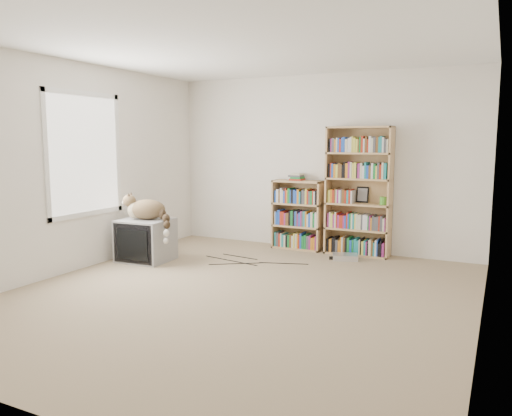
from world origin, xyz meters
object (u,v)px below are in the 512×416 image
at_px(dvd_player, 345,257).
at_px(crt_tv, 146,240).
at_px(cat, 150,212).
at_px(bookcase_tall, 359,194).
at_px(bookcase_short, 298,217).

bearing_deg(dvd_player, crt_tv, -171.87).
distance_m(cat, dvd_player, 2.63).
height_order(cat, dvd_player, cat).
bearing_deg(bookcase_tall, dvd_player, -98.64).
bearing_deg(cat, bookcase_tall, 12.55).
xyz_separation_m(cat, bookcase_short, (1.44, 1.59, -0.18)).
relative_size(crt_tv, cat, 0.83).
xyz_separation_m(crt_tv, bookcase_short, (1.51, 1.59, 0.19)).
distance_m(bookcase_tall, dvd_player, 0.89).
height_order(bookcase_tall, bookcase_short, bookcase_tall).
distance_m(crt_tv, bookcase_short, 2.20).
bearing_deg(cat, bookcase_short, 25.97).
xyz_separation_m(bookcase_tall, dvd_player, (-0.06, -0.39, -0.80)).
relative_size(cat, bookcase_tall, 0.45).
bearing_deg(bookcase_short, crt_tv, -133.68).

